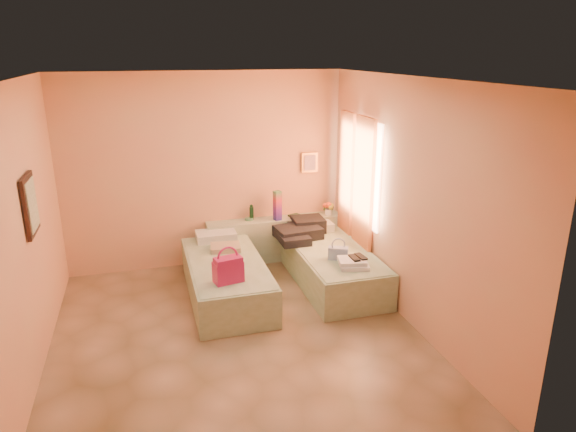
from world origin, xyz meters
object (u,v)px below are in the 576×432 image
at_px(headboard_ledge, 275,239).
at_px(towel_stack, 354,263).
at_px(water_bottle, 252,213).
at_px(flower_vase, 328,207).
at_px(bed_left, 226,279).
at_px(bed_right, 332,266).
at_px(magenta_handbag, 228,269).
at_px(green_book, 294,215).
at_px(blue_handbag, 338,253).

relative_size(headboard_ledge, towel_stack, 5.86).
xyz_separation_m(water_bottle, flower_vase, (1.18, -0.09, 0.01)).
bearing_deg(bed_left, towel_stack, -22.78).
xyz_separation_m(bed_left, towel_stack, (1.50, -0.63, 0.30)).
height_order(bed_right, towel_stack, towel_stack).
height_order(bed_left, magenta_handbag, magenta_handbag).
bearing_deg(headboard_ledge, bed_left, -131.30).
xyz_separation_m(headboard_ledge, towel_stack, (0.57, -1.68, 0.23)).
xyz_separation_m(green_book, magenta_handbag, (-1.31, -1.69, -0.01)).
height_order(green_book, flower_vase, flower_vase).
height_order(bed_left, bed_right, same).
relative_size(bed_right, green_book, 11.89).
height_order(flower_vase, blue_handbag, flower_vase).
bearing_deg(bed_left, water_bottle, 62.18).
distance_m(flower_vase, towel_stack, 1.68).
xyz_separation_m(headboard_ledge, green_book, (0.32, 0.02, 0.34)).
relative_size(bed_left, magenta_handbag, 6.05).
height_order(green_book, magenta_handbag, magenta_handbag).
distance_m(bed_right, flower_vase, 1.18).
bearing_deg(headboard_ledge, water_bottle, 170.91).
xyz_separation_m(flower_vase, towel_stack, (-0.27, -1.65, -0.22)).
xyz_separation_m(bed_left, water_bottle, (0.58, 1.11, 0.51)).
bearing_deg(magenta_handbag, towel_stack, -12.26).
bearing_deg(flower_vase, bed_right, -107.32).
bearing_deg(headboard_ledge, towel_stack, -71.21).
bearing_deg(water_bottle, towel_stack, -62.20).
relative_size(water_bottle, towel_stack, 0.62).
xyz_separation_m(green_book, flower_vase, (0.53, -0.06, 0.10)).
relative_size(bed_right, water_bottle, 9.15).
height_order(water_bottle, blue_handbag, water_bottle).
height_order(blue_handbag, towel_stack, blue_handbag).
relative_size(green_book, towel_stack, 0.48).
relative_size(flower_vase, magenta_handbag, 0.71).
height_order(water_bottle, towel_stack, water_bottle).
bearing_deg(blue_handbag, towel_stack, -46.82).
distance_m(water_bottle, flower_vase, 1.19).
relative_size(blue_handbag, towel_stack, 0.72).
distance_m(flower_vase, magenta_handbag, 2.46).
height_order(bed_right, flower_vase, flower_vase).
bearing_deg(headboard_ledge, bed_right, -63.43).
bearing_deg(green_book, headboard_ledge, 166.12).
xyz_separation_m(bed_right, green_book, (-0.21, 1.07, 0.41)).
bearing_deg(flower_vase, headboard_ledge, 177.59).
distance_m(headboard_ledge, blue_handbag, 1.49).
relative_size(green_book, magenta_handbag, 0.51).
distance_m(flower_vase, blue_handbag, 1.42).
bearing_deg(green_book, towel_stack, -99.74).
relative_size(bed_left, green_book, 11.89).
xyz_separation_m(water_bottle, magenta_handbag, (-0.65, -1.73, -0.10)).
relative_size(bed_left, blue_handbag, 7.93).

